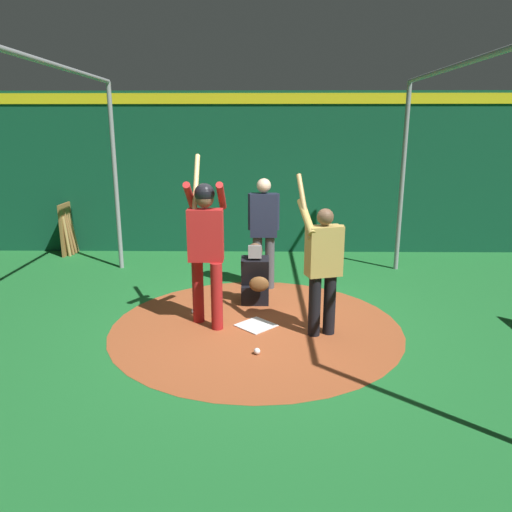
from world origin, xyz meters
TOP-DOWN VIEW (x-y plane):
  - ground_plane at (0.00, 0.00)m, footprint 27.09×27.09m
  - dirt_circle at (0.00, 0.00)m, footprint 3.76×3.76m
  - home_plate at (0.00, 0.00)m, footprint 0.59×0.59m
  - batter at (-0.05, -0.64)m, footprint 0.68×0.49m
  - catcher at (-0.88, -0.02)m, footprint 0.58×0.40m
  - umpire at (-1.58, 0.10)m, footprint 0.22×0.49m
  - visitor at (0.23, 0.81)m, footprint 0.54×0.58m
  - back_wall at (-4.08, 0.00)m, footprint 0.22×11.09m
  - cage_frame at (0.00, 0.00)m, footprint 5.53×5.16m
  - bat_rack at (-3.84, -3.90)m, footprint 0.82×0.20m
  - baseball_0 at (-0.41, -0.87)m, footprint 0.07×0.07m
  - baseball_1 at (0.82, 0.02)m, footprint 0.07×0.07m

SIDE VIEW (x-z plane):
  - ground_plane at x=0.00m, z-range 0.00..0.00m
  - dirt_circle at x=0.00m, z-range 0.00..0.01m
  - home_plate at x=0.00m, z-range 0.01..0.02m
  - baseball_0 at x=-0.41m, z-range 0.01..0.08m
  - baseball_1 at x=0.82m, z-range 0.01..0.08m
  - catcher at x=-0.88m, z-range -0.10..0.81m
  - bat_rack at x=-3.84m, z-range -0.03..1.02m
  - visitor at x=0.23m, z-range -0.07..1.91m
  - umpire at x=-1.58m, z-range 0.11..1.88m
  - batter at x=-0.05m, z-range 0.05..2.23m
  - back_wall at x=-4.08m, z-range 0.01..3.23m
  - cage_frame at x=0.00m, z-range 0.62..3.93m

